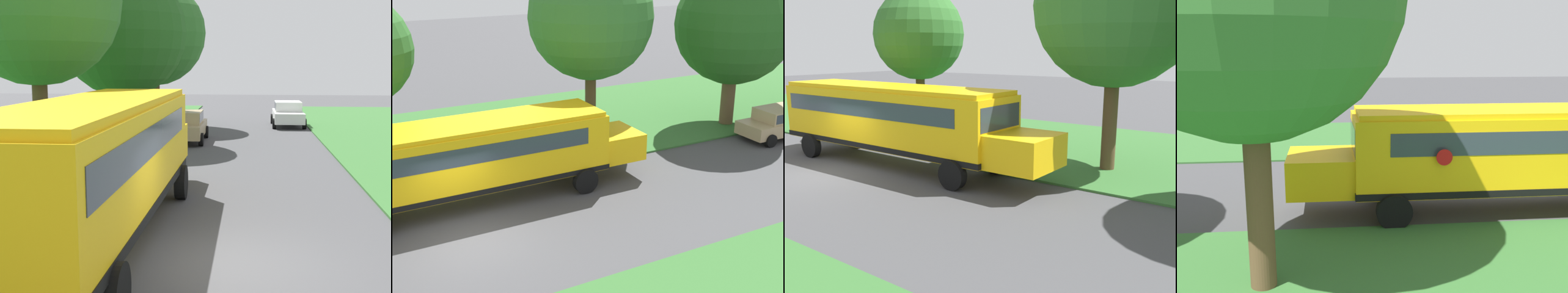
# 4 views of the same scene
# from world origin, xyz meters

# --- Properties ---
(ground_plane) EXTENTS (120.00, 120.00, 0.00)m
(ground_plane) POSITION_xyz_m (0.00, 0.00, 0.00)
(ground_plane) COLOR #424244
(grass_far_side) EXTENTS (10.00, 80.00, 0.07)m
(grass_far_side) POSITION_xyz_m (9.00, 0.00, 0.04)
(grass_far_side) COLOR #33662D
(grass_far_side) RESTS_ON ground
(school_bus) EXTENTS (2.84, 12.42, 3.16)m
(school_bus) POSITION_xyz_m (-2.79, 1.18, 1.92)
(school_bus) COLOR yellow
(school_bus) RESTS_ON ground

